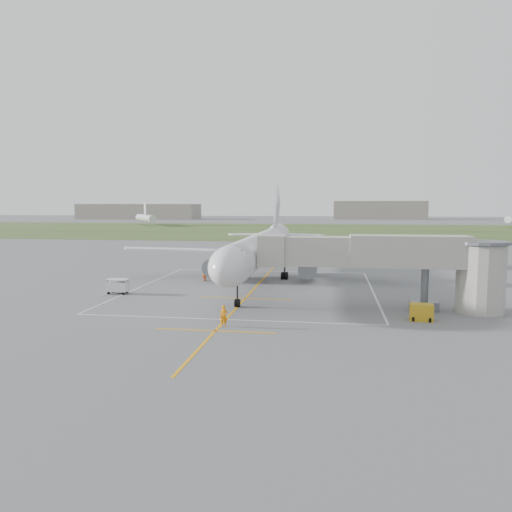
# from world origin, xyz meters

# --- Properties ---
(ground) EXTENTS (700.00, 700.00, 0.00)m
(ground) POSITION_xyz_m (0.00, 0.00, 0.00)
(ground) COLOR #5B5B5E
(ground) RESTS_ON ground
(grass_strip) EXTENTS (700.00, 120.00, 0.02)m
(grass_strip) POSITION_xyz_m (0.00, 130.00, 0.01)
(grass_strip) COLOR #2E481F
(grass_strip) RESTS_ON ground
(apron_markings) EXTENTS (28.20, 60.00, 0.01)m
(apron_markings) POSITION_xyz_m (0.00, -5.82, 0.01)
(apron_markings) COLOR orange
(apron_markings) RESTS_ON ground
(airliner) EXTENTS (38.93, 46.75, 13.52)m
(airliner) POSITION_xyz_m (-0.00, 0.75, 4.39)
(airliner) COLOR silver
(airliner) RESTS_ON ground
(jet_bridge) EXTENTS (23.40, 5.00, 7.20)m
(jet_bridge) POSITION_xyz_m (15.72, -13.50, 4.74)
(jet_bridge) COLOR #9B958C
(jet_bridge) RESTS_ON ground
(gpu_unit) EXTENTS (2.10, 1.59, 1.48)m
(gpu_unit) POSITION_xyz_m (17.03, -17.74, 0.73)
(gpu_unit) COLOR #B88C17
(gpu_unit) RESTS_ON ground
(baggage_cart) EXTENTS (2.46, 1.50, 1.69)m
(baggage_cart) POSITION_xyz_m (-14.83, -9.34, 0.87)
(baggage_cart) COLOR silver
(baggage_cart) RESTS_ON ground
(ramp_worker_nose) EXTENTS (0.72, 0.52, 1.81)m
(ramp_worker_nose) POSITION_xyz_m (0.39, -22.53, 0.91)
(ramp_worker_nose) COLOR orange
(ramp_worker_nose) RESTS_ON ground
(ramp_worker_wing) EXTENTS (1.07, 1.05, 1.74)m
(ramp_worker_wing) POSITION_xyz_m (-7.45, 1.56, 0.87)
(ramp_worker_wing) COLOR #DF4E07
(ramp_worker_wing) RESTS_ON ground
(distant_hangars) EXTENTS (345.00, 49.00, 12.00)m
(distant_hangars) POSITION_xyz_m (-16.15, 265.19, 5.17)
(distant_hangars) COLOR gray
(distant_hangars) RESTS_ON ground
(distant_aircraft) EXTENTS (189.22, 44.79, 8.85)m
(distant_aircraft) POSITION_xyz_m (6.83, 170.71, 3.59)
(distant_aircraft) COLOR silver
(distant_aircraft) RESTS_ON ground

